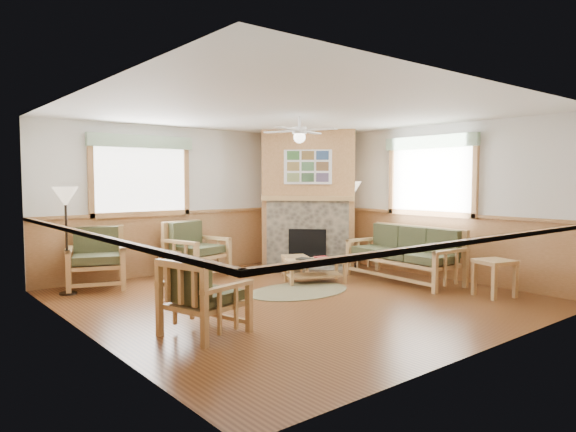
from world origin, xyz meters
TOP-DOWN VIEW (x-y plane):
  - floor at (0.00, 0.00)m, footprint 6.00×6.00m
  - ceiling at (0.00, 0.00)m, footprint 6.00×6.00m
  - wall_back at (0.00, 3.00)m, footprint 6.00×0.02m
  - wall_front at (0.00, -3.00)m, footprint 6.00×0.02m
  - wall_left at (-3.00, 0.00)m, footprint 0.02×6.00m
  - wall_right at (3.00, 0.00)m, footprint 0.02×6.00m
  - wainscot at (0.00, 0.00)m, footprint 6.00×6.00m
  - fireplace at (2.05, 2.05)m, footprint 3.11×3.11m
  - window_back at (-1.10, 2.96)m, footprint 1.90×0.16m
  - window_right at (2.96, -0.20)m, footprint 0.16×1.90m
  - ceiling_fan at (0.30, 0.30)m, footprint 1.59×1.59m
  - sofa at (2.24, -0.18)m, footprint 2.07×0.95m
  - armchair_back_left at (-2.05, 2.55)m, footprint 1.10×1.10m
  - armchair_back_right at (-0.31, 2.42)m, footprint 1.08×1.08m
  - armchair_left at (-1.95, -0.71)m, footprint 0.94×0.94m
  - coffee_table at (0.95, 0.66)m, footprint 1.10×0.86m
  - end_table_chairs at (-0.68, 2.55)m, footprint 0.47×0.46m
  - end_table_sofa at (2.33, -1.79)m, footprint 0.60×0.59m
  - footstool at (1.09, 1.35)m, footprint 0.56×0.56m
  - braided_rug at (0.30, 0.31)m, footprint 1.78×1.78m
  - floor_lamp_left at (-2.55, 2.36)m, footprint 0.43×0.43m
  - floor_lamp_right at (2.55, 1.35)m, footprint 0.43×0.43m
  - book_red at (1.10, 0.61)m, footprint 0.29×0.35m
  - book_dark at (0.80, 0.73)m, footprint 0.27×0.32m

SIDE VIEW (x-z plane):
  - floor at x=0.00m, z-range -0.01..0.00m
  - braided_rug at x=0.30m, z-range 0.00..0.01m
  - footstool at x=1.09m, z-range 0.00..0.37m
  - coffee_table at x=0.95m, z-range 0.00..0.39m
  - end_table_chairs at x=-0.68m, z-range 0.00..0.50m
  - end_table_sofa at x=2.33m, z-range 0.00..0.55m
  - book_dark at x=0.80m, z-range 0.41..0.43m
  - book_red at x=1.10m, z-range 0.41..0.44m
  - armchair_left at x=-1.95m, z-range 0.00..0.86m
  - sofa at x=2.24m, z-range 0.00..0.93m
  - armchair_back_left at x=-2.05m, z-range 0.00..0.97m
  - armchair_back_right at x=-0.31m, z-range 0.00..0.98m
  - wainscot at x=0.00m, z-range 0.00..1.10m
  - floor_lamp_left at x=-2.55m, z-range 0.00..1.64m
  - floor_lamp_right at x=2.55m, z-range 0.00..1.71m
  - wall_back at x=0.00m, z-range 0.00..2.70m
  - wall_front at x=0.00m, z-range 0.00..2.70m
  - wall_left at x=-3.00m, z-range 0.00..2.70m
  - wall_right at x=3.00m, z-range 0.00..2.70m
  - fireplace at x=2.05m, z-range 0.00..2.70m
  - window_back at x=-1.10m, z-range 1.78..3.28m
  - window_right at x=2.96m, z-range 1.78..3.28m
  - ceiling_fan at x=0.30m, z-range 2.48..2.84m
  - ceiling at x=0.00m, z-range 2.70..2.71m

